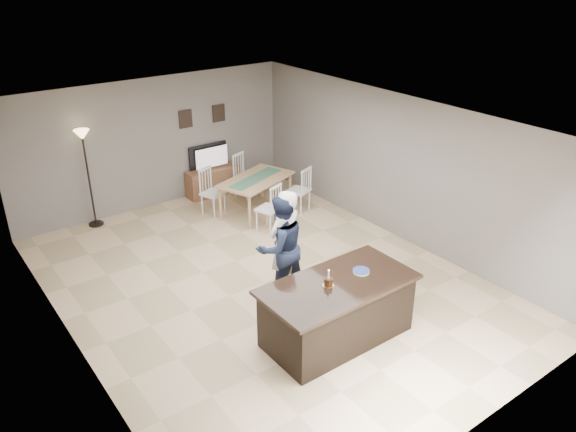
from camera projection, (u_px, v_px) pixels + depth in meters
floor at (264, 282)px, 9.24m from camera, size 8.00×8.00×0.00m
room_shell at (262, 188)px, 8.52m from camera, size 8.00×8.00×8.00m
kitchen_island at (337, 310)px, 7.73m from camera, size 2.15×1.10×0.90m
tv_console at (213, 181)px, 12.49m from camera, size 1.20×0.40×0.60m
television at (210, 157)px, 12.31m from camera, size 0.91×0.12×0.53m
tv_screen_glow at (212, 157)px, 12.24m from camera, size 0.78×0.00×0.78m
picture_frames at (202, 116)px, 12.00m from camera, size 1.10×0.02×0.38m
doorway at (141, 371)px, 5.42m from camera, size 0.00×2.10×2.65m
woman at (285, 244)px, 8.58m from camera, size 0.72×0.55×1.76m
man at (281, 247)px, 8.55m from camera, size 0.86×0.69×1.70m
birthday_cake at (328, 282)px, 7.46m from camera, size 0.16×0.16×0.25m
plate_stack at (361, 271)px, 7.78m from camera, size 0.24×0.24×0.04m
dining_table at (256, 184)px, 11.49m from camera, size 2.04×2.20×0.97m
floor_lamp at (85, 152)px, 10.55m from camera, size 0.29×0.29×1.95m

